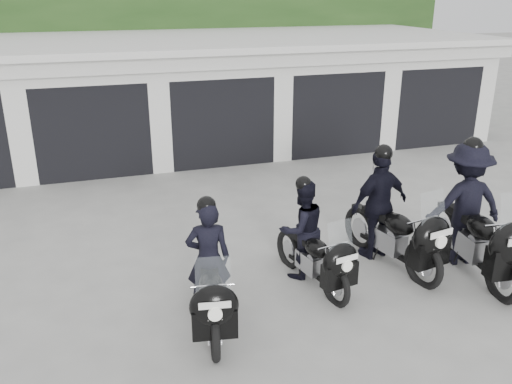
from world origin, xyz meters
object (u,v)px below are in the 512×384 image
object	(u,v)px
police_bike_c	(387,213)
police_bike_d	(471,213)
police_bike_b	(308,238)
police_bike_a	(210,277)

from	to	relation	value
police_bike_c	police_bike_d	size ratio (longest dim) A/B	0.91
police_bike_b	police_bike_c	bearing A→B (deg)	-2.02
police_bike_a	police_bike_b	distance (m)	1.81
police_bike_a	police_bike_d	bearing A→B (deg)	13.70
police_bike_a	police_bike_d	world-z (taller)	police_bike_d
police_bike_a	police_bike_d	distance (m)	4.29
police_bike_c	police_bike_d	world-z (taller)	police_bike_d
police_bike_a	police_bike_d	xyz separation A→B (m)	(4.27, 0.31, 0.22)
police_bike_c	police_bike_d	bearing A→B (deg)	-37.46
police_bike_d	police_bike_c	bearing A→B (deg)	160.09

